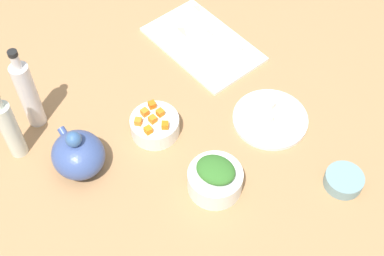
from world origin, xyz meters
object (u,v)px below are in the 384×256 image
object	(u,v)px
bowl_carrots	(155,126)
bowl_small_side	(344,180)
bowl_greens	(215,180)
bottle_1	(28,94)
plate_tofu	(270,119)
bottle_0	(10,129)
teapot	(78,154)
cutting_board	(203,44)

from	to	relation	value
bowl_carrots	bowl_small_side	distance (cm)	51.03
bowl_greens	bottle_1	xyz separation A→B (cm)	(46.18, 25.98, 8.11)
plate_tofu	bottle_0	xyz separation A→B (cm)	(32.22, 60.13, 9.26)
bowl_greens	plate_tofu	bearing A→B (deg)	-73.62
teapot	plate_tofu	bearing A→B (deg)	-110.37
bowl_greens	bottle_0	xyz separation A→B (cm)	(39.74, 34.56, 6.69)
bowl_small_side	bottle_0	bearing A→B (deg)	46.23
bowl_small_side	bottle_0	world-z (taller)	bottle_0
cutting_board	bowl_carrots	bearing A→B (deg)	121.40
bowl_greens	cutting_board	bearing A→B (deg)	-34.19
plate_tofu	bowl_small_side	world-z (taller)	bowl_small_side
bowl_greens	bottle_0	bearing A→B (deg)	41.01
bowl_carrots	teapot	distance (cm)	22.02
bottle_0	bottle_1	world-z (taller)	bottle_1
bowl_greens	bowl_small_side	distance (cm)	32.55
cutting_board	bottle_1	distance (cm)	55.87
cutting_board	bottle_1	bearing A→B (deg)	85.88
plate_tofu	bowl_greens	size ratio (longest dim) A/B	1.51
teapot	bottle_0	xyz separation A→B (cm)	(13.90, 10.79, 4.52)
cutting_board	teapot	distance (cm)	55.18
bottle_1	teapot	bearing A→B (deg)	-173.79
plate_tofu	bowl_carrots	size ratio (longest dim) A/B	1.58
teapot	bowl_carrots	bearing A→B (deg)	-96.21
bowl_small_side	bottle_1	size ratio (longest dim) A/B	0.37
cutting_board	bowl_small_side	world-z (taller)	bowl_small_side
plate_tofu	bottle_0	size ratio (longest dim) A/B	0.89
teapot	bottle_1	size ratio (longest dim) A/B	0.60
teapot	bottle_1	distance (cm)	21.30
teapot	bottle_0	bearing A→B (deg)	37.83
cutting_board	bowl_greens	xyz separation A→B (cm)	(-42.24, 28.70, 2.68)
plate_tofu	bowl_carrots	world-z (taller)	bowl_carrots
plate_tofu	bowl_greens	bearing A→B (deg)	106.38
teapot	bowl_small_side	bearing A→B (deg)	-131.58
bottle_1	plate_tofu	bearing A→B (deg)	-126.87
plate_tofu	bottle_0	distance (cm)	68.85
bowl_carrots	bowl_greens	bearing A→B (deg)	-175.03
bowl_greens	bowl_small_side	xyz separation A→B (cm)	(-18.79, -26.53, -1.46)
plate_tofu	bottle_1	xyz separation A→B (cm)	(38.66, 51.55, 10.69)
cutting_board	bowl_greens	size ratio (longest dim) A/B	2.61
bowl_small_side	bottle_0	xyz separation A→B (cm)	(58.53, 61.09, 8.14)
bowl_greens	bowl_small_side	size ratio (longest dim) A/B	1.41
bowl_small_side	bottle_0	size ratio (longest dim) A/B	0.42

